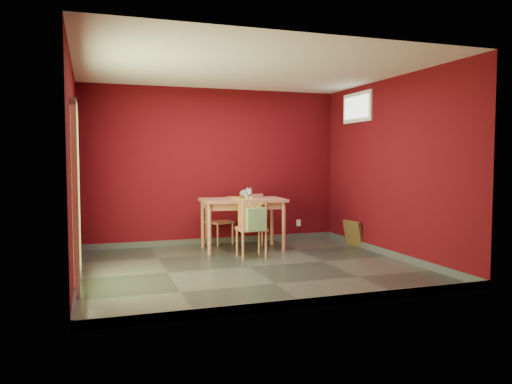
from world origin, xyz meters
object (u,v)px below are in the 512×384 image
object	(u,v)px
chair_near	(252,227)
picture_frame	(353,233)
tote_bag	(256,219)
cat	(246,192)
chair_far_right	(252,218)
dining_table	(242,205)
chair_far_left	(218,220)

from	to	relation	value
chair_near	picture_frame	xyz separation A→B (m)	(1.94, 0.38, -0.24)
tote_bag	picture_frame	distance (m)	2.07
cat	chair_far_right	bearing A→B (deg)	48.45
chair_near	picture_frame	distance (m)	1.99
tote_bag	chair_far_right	bearing A→B (deg)	74.12
dining_table	chair_far_right	bearing A→B (deg)	57.61
chair_far_left	cat	xyz separation A→B (m)	(0.33, -0.57, 0.52)
chair_near	dining_table	bearing A→B (deg)	85.58
chair_far_right	picture_frame	world-z (taller)	chair_far_right
chair_far_left	tote_bag	xyz separation A→B (m)	(0.19, -1.54, 0.18)
chair_far_left	chair_near	distance (m)	1.34
dining_table	chair_near	distance (m)	0.72
chair_far_left	tote_bag	world-z (taller)	tote_bag
chair_far_left	picture_frame	world-z (taller)	chair_far_left
picture_frame	cat	bearing A→B (deg)	168.56
chair_far_left	chair_far_right	size ratio (longest dim) A/B	0.94
chair_far_left	chair_far_right	xyz separation A→B (m)	(0.59, -0.11, 0.03)
chair_far_right	chair_near	distance (m)	1.28
chair_near	cat	distance (m)	0.90
chair_far_left	chair_near	size ratio (longest dim) A/B	0.92
dining_table	chair_far_left	bearing A→B (deg)	110.26
chair_far_right	dining_table	bearing A→B (deg)	-122.39
chair_near	tote_bag	world-z (taller)	chair_near
dining_table	tote_bag	size ratio (longest dim) A/B	3.44
tote_bag	cat	size ratio (longest dim) A/B	1.02
tote_bag	picture_frame	bearing A→B (deg)	17.08
chair_far_right	picture_frame	xyz separation A→B (m)	(1.54, -0.83, -0.23)
dining_table	chair_near	bearing A→B (deg)	-94.42
picture_frame	tote_bag	bearing A→B (deg)	-162.92
dining_table	chair_far_left	world-z (taller)	dining_table
chair_far_right	tote_bag	xyz separation A→B (m)	(-0.41, -1.43, 0.16)
chair_far_left	tote_bag	distance (m)	1.56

